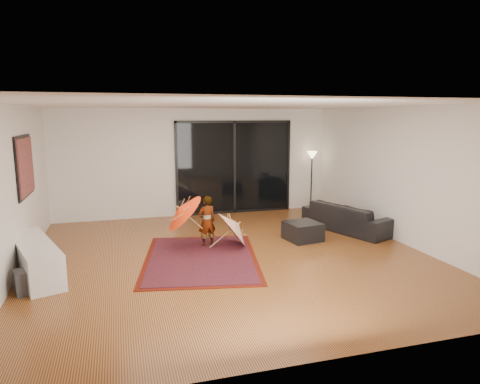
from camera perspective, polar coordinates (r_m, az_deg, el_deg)
name	(u,v)px	position (r m, az deg, el deg)	size (l,w,h in m)	color
floor	(232,257)	(7.84, -1.13, -8.61)	(7.00, 7.00, 0.00)	#9D622B
ceiling	(231,105)	(7.43, -1.20, 11.52)	(7.00, 7.00, 0.00)	white
wall_back	(196,163)	(10.91, -5.90, 3.93)	(7.00, 7.00, 0.00)	silver
wall_front	(323,236)	(4.30, 10.97, -5.82)	(7.00, 7.00, 0.00)	silver
wall_left	(11,193)	(7.44, -28.18, -0.11)	(7.00, 7.00, 0.00)	silver
wall_right	(402,176)	(9.06, 20.77, 2.06)	(7.00, 7.00, 0.00)	silver
sliding_door	(234,167)	(11.11, -0.77, 3.31)	(3.06, 0.07, 2.40)	black
painting	(25,166)	(8.37, -26.72, 3.09)	(0.04, 1.28, 1.08)	black
media_console	(35,258)	(7.64, -25.66, -7.98)	(0.50, 1.99, 0.55)	white
speaker	(26,282)	(6.98, -26.59, -10.64)	(0.30, 0.30, 0.34)	#424244
persian_rug	(201,258)	(7.76, -5.23, -8.79)	(2.45, 3.07, 0.02)	#501006
sofa	(348,217)	(9.80, 14.17, -3.26)	(2.07, 0.81, 0.60)	black
ottoman	(303,231)	(8.90, 8.36, -5.19)	(0.65, 0.65, 0.37)	black
floor_lamp	(312,164)	(11.64, 9.56, 3.73)	(0.27, 0.27, 1.58)	black
child	(207,221)	(8.33, -4.45, -3.92)	(0.37, 0.24, 1.00)	#999999
parasol_orange	(179,212)	(8.14, -8.20, -2.64)	(0.72, 0.85, 0.88)	#FF3A0D
parasol_white	(239,221)	(8.32, -0.18, -3.88)	(0.65, 0.83, 0.93)	silver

